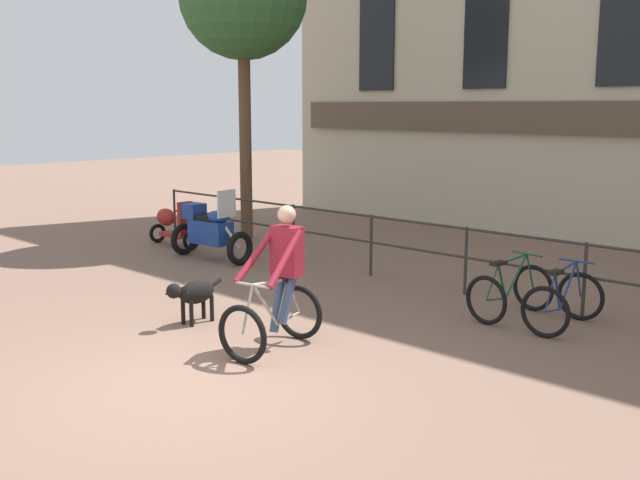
# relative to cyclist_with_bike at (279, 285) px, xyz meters

# --- Properties ---
(ground_plane) EXTENTS (60.00, 60.00, 0.00)m
(ground_plane) POSITION_rel_cyclist_with_bike_xyz_m (0.20, -1.48, -0.76)
(ground_plane) COLOR #7A5B4C
(canal_railing) EXTENTS (15.05, 0.05, 1.05)m
(canal_railing) POSITION_rel_cyclist_with_bike_xyz_m (0.20, 3.72, -0.05)
(canal_railing) COLOR #2D2B28
(canal_railing) RESTS_ON ground_plane
(cyclist_with_bike) EXTENTS (0.87, 1.27, 1.70)m
(cyclist_with_bike) POSITION_rel_cyclist_with_bike_xyz_m (0.00, 0.00, 0.00)
(cyclist_with_bike) COLOR black
(cyclist_with_bike) RESTS_ON ground_plane
(dog) EXTENTS (0.29, 0.96, 0.60)m
(dog) POSITION_rel_cyclist_with_bike_xyz_m (-1.55, -0.09, -0.35)
(dog) COLOR black
(dog) RESTS_ON ground_plane
(parked_motorcycle) EXTENTS (1.69, 0.75, 1.35)m
(parked_motorcycle) POSITION_rel_cyclist_with_bike_xyz_m (-4.71, 2.67, -0.20)
(parked_motorcycle) COLOR black
(parked_motorcycle) RESTS_ON ground_plane
(parked_bicycle_near_lamp) EXTENTS (0.78, 1.18, 0.86)m
(parked_bicycle_near_lamp) POSITION_rel_cyclist_with_bike_xyz_m (1.33, 3.06, -0.41)
(parked_bicycle_near_lamp) COLOR black
(parked_bicycle_near_lamp) RESTS_ON ground_plane
(parked_bicycle_mid_left) EXTENTS (0.69, 1.12, 0.86)m
(parked_bicycle_mid_left) POSITION_rel_cyclist_with_bike_xyz_m (2.10, 3.06, -0.41)
(parked_bicycle_mid_left) COLOR black
(parked_bicycle_mid_left) RESTS_ON ground_plane
(parked_scooter) EXTENTS (1.29, 0.42, 0.96)m
(parked_scooter) POSITION_rel_cyclist_with_bike_xyz_m (-6.39, 3.01, -0.30)
(parked_scooter) COLOR black
(parked_scooter) RESTS_ON ground_plane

